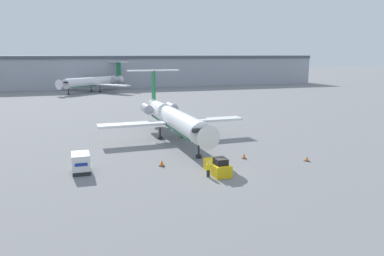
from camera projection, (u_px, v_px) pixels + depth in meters
ground_plane at (221, 175)px, 41.38m from camera, size 600.00×600.00×0.00m
terminal_building at (108, 71)px, 152.04m from camera, size 180.00×16.80×12.60m
airplane_main at (173, 118)px, 58.34m from camera, size 23.18×28.97×10.33m
pushback_tug at (217, 167)px, 41.95m from camera, size 1.81×4.43×1.99m
luggage_cart at (81, 163)px, 42.08m from camera, size 1.93×2.91×2.23m
worker_near_tug at (208, 169)px, 40.65m from camera, size 0.40×0.24×1.67m
traffic_cone_left at (162, 163)px, 44.70m from camera, size 0.67×0.67×0.80m
traffic_cone_right at (244, 156)px, 47.92m from camera, size 0.51×0.51×0.79m
traffic_cone_mid at (307, 159)px, 46.81m from camera, size 0.58×0.58×0.62m
airplane_parked_far_left at (94, 82)px, 132.32m from camera, size 26.12×26.07×10.39m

